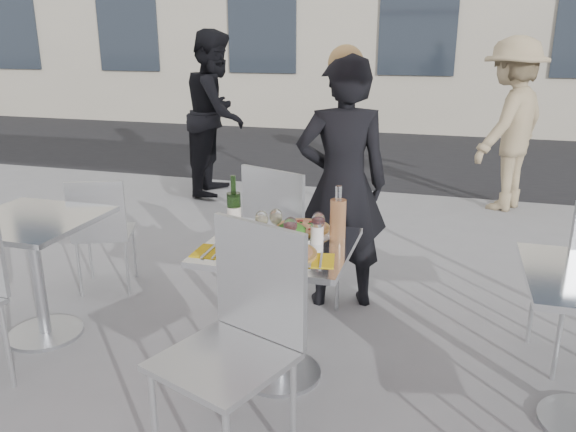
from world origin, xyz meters
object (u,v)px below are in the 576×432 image
(wineglass_white_a, at_px, (262,220))
(napkin_left, at_px, (213,251))
(side_chair_lfar, at_px, (102,226))
(wineglass_white_b, at_px, (276,218))
(salad_plate, at_px, (291,232))
(chair_near, at_px, (240,329))
(side_table_left, at_px, (34,252))
(pedestrian_b, at_px, (510,125))
(pizza_far, at_px, (303,229))
(pedestrian_a, at_px, (216,114))
(napkin_right, at_px, (315,260))
(pizza_near, at_px, (282,254))
(wine_bottle, at_px, (234,209))
(woman_diner, at_px, (342,185))
(wineglass_red_a, at_px, (290,226))
(carafe, at_px, (338,220))
(main_table, at_px, (280,282))
(chair_far, at_px, (285,231))
(sugar_shaker, at_px, (317,233))
(wineglass_red_b, at_px, (318,221))

(wineglass_white_a, bearing_deg, napkin_left, -127.59)
(side_chair_lfar, distance_m, wineglass_white_b, 1.61)
(salad_plate, height_order, napkin_left, salad_plate)
(chair_near, bearing_deg, side_table_left, 178.40)
(side_table_left, height_order, pedestrian_b, pedestrian_b)
(pizza_far, distance_m, salad_plate, 0.14)
(pedestrian_a, relative_size, napkin_right, 8.81)
(pizza_near, bearing_deg, pedestrian_a, 117.73)
(side_chair_lfar, bearing_deg, wine_bottle, 134.59)
(side_chair_lfar, bearing_deg, woman_diner, 168.41)
(chair_near, distance_m, wine_bottle, 0.88)
(chair_near, bearing_deg, wineglass_red_a, 106.74)
(salad_plate, height_order, carafe, carafe)
(main_table, xyz_separation_m, napkin_right, (0.22, -0.17, 0.21))
(salad_plate, distance_m, wineglass_red_a, 0.14)
(chair_far, distance_m, salad_plate, 0.60)
(sugar_shaker, bearing_deg, carafe, 27.77)
(wineglass_white_a, bearing_deg, wineglass_white_b, 43.44)
(sugar_shaker, height_order, napkin_left, sugar_shaker)
(pizza_near, height_order, wineglass_white_a, wineglass_white_a)
(main_table, bearing_deg, salad_plate, 65.90)
(woman_diner, bearing_deg, side_chair_lfar, -7.98)
(carafe, distance_m, napkin_left, 0.63)
(pedestrian_a, xyz_separation_m, wineglass_white_b, (1.79, -3.37, -0.06))
(side_chair_lfar, relative_size, sugar_shaker, 7.79)
(pizza_far, height_order, salad_plate, salad_plate)
(wineglass_white_b, relative_size, wineglass_red_a, 1.00)
(pizza_near, relative_size, napkin_left, 1.64)
(salad_plate, distance_m, napkin_left, 0.42)
(pedestrian_a, bearing_deg, pedestrian_b, -93.06)
(pedestrian_b, height_order, pizza_far, pedestrian_b)
(chair_near, height_order, pedestrian_b, pedestrian_b)
(woman_diner, relative_size, pizza_far, 5.11)
(chair_near, relative_size, pedestrian_a, 0.55)
(wine_bottle, relative_size, wineglass_white_a, 1.87)
(main_table, distance_m, woman_diner, 1.02)
(pedestrian_b, bearing_deg, side_chair_lfar, -14.66)
(pizza_near, distance_m, salad_plate, 0.24)
(napkin_left, distance_m, napkin_right, 0.49)
(pizza_near, bearing_deg, pizza_far, 89.72)
(carafe, bearing_deg, wine_bottle, 175.93)
(pizza_near, xyz_separation_m, wineglass_white_b, (-0.10, 0.23, 0.10))
(wine_bottle, height_order, wineglass_red_b, wine_bottle)
(wineglass_white_a, relative_size, wineglass_white_b, 1.00)
(chair_far, bearing_deg, napkin_left, 103.63)
(wine_bottle, xyz_separation_m, wineglass_white_b, (0.26, -0.07, -0.00))
(main_table, xyz_separation_m, pedestrian_b, (1.34, 3.71, 0.35))
(pedestrian_b, relative_size, pizza_near, 5.39)
(wineglass_red_b, bearing_deg, chair_near, -102.10)
(woman_diner, bearing_deg, pedestrian_b, -132.84)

